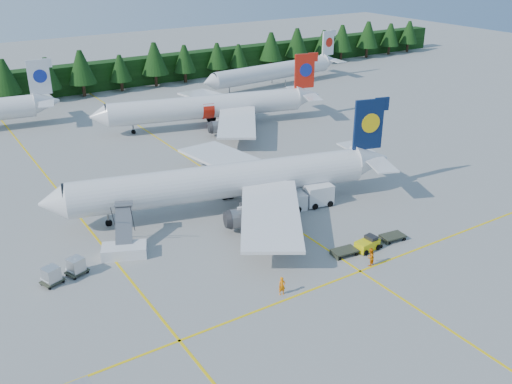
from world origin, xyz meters
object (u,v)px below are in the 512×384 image
baggage_tug (368,244)px  airstairs (124,247)px  airliner_red (203,108)px  service_truck (311,197)px  airliner_navy (216,183)px

baggage_tug → airstairs: bearing=143.9°
airliner_red → service_truck: bearing=-82.7°
airliner_navy → baggage_tug: airliner_navy is taller
airliner_red → airstairs: (-28.00, -35.14, -2.62)m
service_truck → baggage_tug: 12.02m
airliner_navy → airstairs: 14.15m
service_truck → baggage_tug: service_truck is taller
airliner_red → baggage_tug: size_ratio=14.37×
airliner_red → service_truck: 36.72m
baggage_tug → airliner_navy: bearing=112.0°
airstairs → baggage_tug: size_ratio=2.56×
airstairs → baggage_tug: 25.81m
airliner_navy → airliner_red: airliner_navy is taller
airliner_red → baggage_tug: 48.75m
airstairs → service_truck: (23.79, -1.27, 0.42)m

